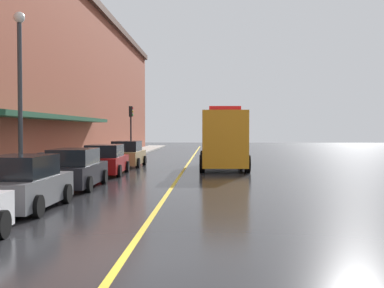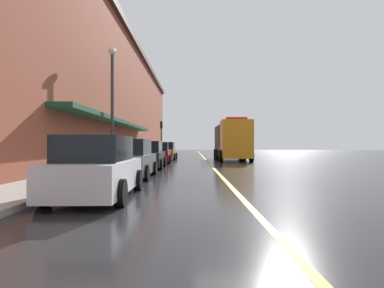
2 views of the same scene
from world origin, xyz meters
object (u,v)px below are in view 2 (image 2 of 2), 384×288
parking_meter_2 (126,151)px  parked_car_4 (167,151)px  parked_car_2 (149,156)px  traffic_light_near (163,131)px  parked_car_3 (159,153)px  parked_car_0 (99,169)px  parked_car_1 (132,160)px  utility_truck (233,141)px  street_lamp_left (114,94)px  parking_meter_0 (122,151)px  parking_meter_1 (127,151)px

parking_meter_2 → parked_car_4: bearing=83.0°
parked_car_2 → traffic_light_near: traffic_light_near is taller
parked_car_3 → parked_car_4: bearing=-3.7°
parking_meter_2 → parked_car_0: bearing=-81.6°
parked_car_4 → parked_car_1: bearing=-179.4°
parking_meter_2 → parked_car_2: bearing=19.8°
utility_truck → street_lamp_left: 14.04m
traffic_light_near → parking_meter_0: bearing=-90.2°
street_lamp_left → parked_car_4: bearing=80.5°
parked_car_3 → parking_meter_2: (-1.30, -6.31, 0.29)m
parked_car_2 → parked_car_3: 5.83m
parked_car_0 → parked_car_2: size_ratio=0.89×
parking_meter_0 → parking_meter_1: 1.32m
parked_car_0 → parking_meter_1: size_ratio=3.17×
parked_car_2 → traffic_light_near: 21.44m
parked_car_3 → parked_car_0: bearing=178.8°
parked_car_3 → parking_meter_1: 6.15m
parked_car_3 → street_lamp_left: size_ratio=0.67×
parked_car_1 → parking_meter_0: size_ratio=3.17×
parked_car_0 → street_lamp_left: bearing=11.0°
parked_car_1 → parked_car_3: parked_car_1 is taller
parked_car_4 → traffic_light_near: traffic_light_near is taller
parked_car_3 → utility_truck: utility_truck is taller
parked_car_0 → parking_meter_0: size_ratio=3.17×
street_lamp_left → parked_car_2: bearing=24.9°
parked_car_1 → traffic_light_near: size_ratio=0.98×
street_lamp_left → traffic_light_near: 22.21m
parked_car_3 → parked_car_4: parked_car_4 is taller
parking_meter_0 → traffic_light_near: (0.06, 22.77, 2.10)m
parked_car_2 → parking_meter_1: 1.38m
traffic_light_near → parked_car_4: bearing=-81.7°
parked_car_3 → parking_meter_1: (-1.30, -6.01, 0.29)m
parking_meter_0 → parked_car_4: bearing=83.5°
street_lamp_left → parked_car_1: bearing=-66.8°
parking_meter_0 → parking_meter_2: 1.02m
utility_truck → street_lamp_left: size_ratio=1.12×
parked_car_4 → street_lamp_left: 13.13m
parked_car_1 → parking_meter_1: (-1.35, 5.28, 0.28)m
parked_car_0 → parked_car_1: bearing=0.4°
parking_meter_1 → street_lamp_left: bearing=-129.8°
parked_car_4 → traffic_light_near: size_ratio=0.97×
parked_car_2 → parked_car_3: size_ratio=1.03×
parking_meter_1 → traffic_light_near: 21.55m
parked_car_1 → traffic_light_near: bearing=3.0°
parked_car_4 → utility_truck: (6.26, -1.46, 0.99)m
traffic_light_near → utility_truck: bearing=-55.5°
utility_truck → traffic_light_near: size_ratio=1.82×
parked_car_2 → parking_meter_2: size_ratio=3.58×
parked_car_3 → parking_meter_0: parked_car_3 is taller
parking_meter_1 → traffic_light_near: traffic_light_near is taller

